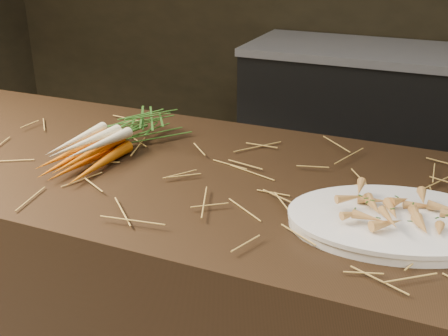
# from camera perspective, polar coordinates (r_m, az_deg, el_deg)

# --- Properties ---
(main_counter) EXTENTS (2.40, 0.70, 0.90)m
(main_counter) POSITION_cam_1_polar(r_m,az_deg,el_deg) (1.49, -0.43, -16.67)
(main_counter) COLOR black
(main_counter) RESTS_ON ground
(back_counter) EXTENTS (1.82, 0.62, 0.84)m
(back_counter) POSITION_cam_1_polar(r_m,az_deg,el_deg) (3.09, 19.16, 3.44)
(back_counter) COLOR black
(back_counter) RESTS_ON ground
(straw_bedding) EXTENTS (1.40, 0.60, 0.02)m
(straw_bedding) POSITION_cam_1_polar(r_m,az_deg,el_deg) (1.25, -0.49, -0.35)
(straw_bedding) COLOR olive
(straw_bedding) RESTS_ON main_counter
(root_veg_bunch) EXTENTS (0.16, 0.45, 0.08)m
(root_veg_bunch) POSITION_cam_1_polar(r_m,az_deg,el_deg) (1.40, -10.66, 3.35)
(root_veg_bunch) COLOR #DA5900
(root_veg_bunch) RESTS_ON main_counter
(serving_platter) EXTENTS (0.45, 0.36, 0.02)m
(serving_platter) POSITION_cam_1_polar(r_m,az_deg,el_deg) (1.08, 17.11, -5.40)
(serving_platter) COLOR white
(serving_platter) RESTS_ON main_counter
(roasted_veg_heap) EXTENTS (0.22, 0.19, 0.04)m
(roasted_veg_heap) POSITION_cam_1_polar(r_m,az_deg,el_deg) (1.07, 17.32, -3.87)
(roasted_veg_heap) COLOR #C27E36
(roasted_veg_heap) RESTS_ON serving_platter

